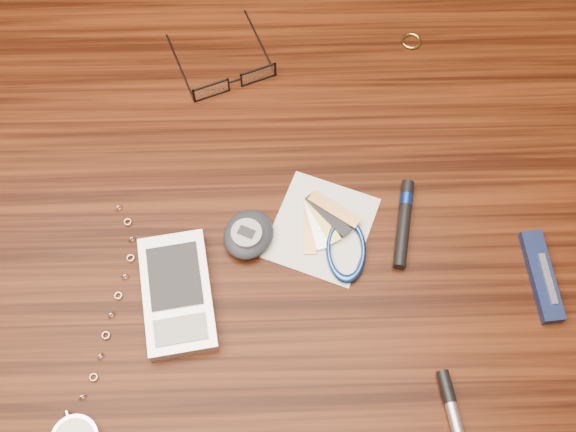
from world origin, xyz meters
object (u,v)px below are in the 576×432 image
object	(u,v)px
eyeglasses	(233,79)
pedometer	(248,234)
pocket_watch	(77,432)
desk	(282,277)
pda_phone	(177,293)
notepad_keys	(334,237)
pocket_knife	(542,276)

from	to	relation	value
eyeglasses	pedometer	bearing A→B (deg)	-84.91
pocket_watch	desk	bearing A→B (deg)	44.35
pda_phone	notepad_keys	world-z (taller)	pda_phone
notepad_keys	pedometer	bearing A→B (deg)	178.31
eyeglasses	pocket_knife	world-z (taller)	eyeglasses
notepad_keys	pocket_knife	world-z (taller)	pocket_knife
eyeglasses	pda_phone	size ratio (longest dim) A/B	1.00
eyeglasses	pocket_watch	world-z (taller)	eyeglasses
pocket_watch	pocket_knife	xyz separation A→B (m)	(0.46, 0.14, 0.00)
desk	pocket_watch	world-z (taller)	pocket_watch
pocket_watch	eyeglasses	bearing A→B (deg)	70.14
eyeglasses	pedometer	xyz separation A→B (m)	(0.02, -0.20, 0.00)
desk	pedometer	world-z (taller)	pedometer
pda_phone	notepad_keys	distance (m)	0.17
pocket_watch	pocket_knife	world-z (taller)	pocket_knife
eyeglasses	pocket_watch	size ratio (longest dim) A/B	0.51
pedometer	notepad_keys	size ratio (longest dim) A/B	0.54
pocket_watch	pda_phone	world-z (taller)	pda_phone
notepad_keys	eyeglasses	bearing A→B (deg)	118.06
pedometer	pocket_knife	world-z (taller)	pedometer
pedometer	pocket_knife	distance (m)	0.30
notepad_keys	pocket_knife	distance (m)	0.22
desk	pocket_knife	world-z (taller)	pocket_knife
pocket_watch	pda_phone	size ratio (longest dim) A/B	1.97
pda_phone	pedometer	distance (m)	0.10
desk	pedometer	distance (m)	0.12
pda_phone	notepad_keys	xyz separation A→B (m)	(0.16, 0.06, -0.00)
pedometer	notepad_keys	bearing A→B (deg)	-1.69
pocket_watch	pocket_knife	distance (m)	0.48
eyeglasses	notepad_keys	xyz separation A→B (m)	(0.11, -0.20, -0.01)
desk	eyeglasses	world-z (taller)	eyeglasses
pda_phone	pedometer	size ratio (longest dim) A/B	1.80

